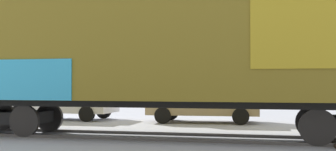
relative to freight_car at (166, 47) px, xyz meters
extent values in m
plane|color=#B2B5BC|center=(0.59, 0.00, -2.59)|extent=(260.00, 260.00, 0.00)
cube|color=#4C4742|center=(-0.01, -0.72, -2.55)|extent=(60.00, 0.62, 0.08)
cube|color=#4C4742|center=(0.00, 0.72, -2.55)|extent=(60.00, 0.62, 0.08)
cube|color=#423323|center=(4.49, -0.04, -2.55)|extent=(0.26, 2.50, 0.07)
cube|color=olive|center=(0.00, 0.00, 0.08)|extent=(14.76, 3.08, 3.16)
cube|color=#B2931E|center=(4.04, -1.52, 0.16)|extent=(3.24, 0.06, 1.74)
cube|color=#33A5CC|center=(-3.40, -1.46, -0.95)|extent=(2.41, 0.05, 1.10)
cube|color=black|center=(0.00, 0.00, -1.60)|extent=(14.46, 1.75, 0.20)
cube|color=black|center=(-4.87, 0.04, -2.08)|extent=(2.11, 1.35, 0.36)
cylinder|color=black|center=(-5.71, 0.77, -2.13)|extent=(0.92, 0.13, 0.92)
cylinder|color=black|center=(-4.03, -0.68, -2.13)|extent=(0.92, 0.13, 0.92)
cylinder|color=black|center=(-4.01, 0.76, -2.13)|extent=(0.92, 0.13, 0.92)
cylinder|color=black|center=(4.01, -0.75, -2.13)|extent=(0.92, 0.13, 0.92)
cylinder|color=black|center=(4.02, 0.69, -2.13)|extent=(0.92, 0.13, 0.92)
cube|color=silver|center=(0.59, 73.03, 2.15)|extent=(119.35, 34.96, 9.48)
cube|color=#9E9384|center=(-20.76, 62.54, 8.52)|extent=(5.96, 3.85, 3.26)
cone|color=#193D23|center=(-10.14, 64.12, 9.31)|extent=(2.41, 2.41, 4.83)
cone|color=#193D23|center=(-1.38, 66.11, 8.70)|extent=(1.81, 1.81, 3.62)
cone|color=#193D23|center=(-20.82, 62.52, 9.08)|extent=(2.19, 2.19, 4.37)
cone|color=#193D23|center=(4.27, 66.93, 8.41)|extent=(1.51, 1.51, 3.03)
cone|color=#193D23|center=(-25.01, 63.39, 8.85)|extent=(1.95, 1.95, 3.90)
cube|color=silver|center=(-5.88, 5.41, -1.88)|extent=(4.61, 1.97, 0.77)
cube|color=#2D333D|center=(-6.08, 5.42, -1.18)|extent=(2.55, 1.74, 0.63)
cylinder|color=black|center=(-4.31, 6.27, -2.27)|extent=(0.64, 0.23, 0.64)
cylinder|color=black|center=(-4.34, 4.49, -2.27)|extent=(0.64, 0.23, 0.64)
cylinder|color=black|center=(-7.42, 6.33, -2.27)|extent=(0.64, 0.23, 0.64)
cylinder|color=black|center=(-7.45, 4.55, -2.27)|extent=(0.64, 0.23, 0.64)
cube|color=#9E8966|center=(0.31, 5.29, -1.88)|extent=(4.44, 2.07, 0.78)
cube|color=#2D333D|center=(0.18, 5.29, -1.18)|extent=(2.18, 1.78, 0.61)
cylinder|color=black|center=(1.75, 6.25, -2.27)|extent=(0.65, 0.25, 0.64)
cylinder|color=black|center=(1.83, 4.47, -2.27)|extent=(0.65, 0.25, 0.64)
cylinder|color=black|center=(-1.21, 6.12, -2.27)|extent=(0.65, 0.25, 0.64)
cylinder|color=black|center=(-1.13, 4.33, -2.27)|extent=(0.65, 0.25, 0.64)
camera|label=1|loc=(2.80, -11.99, -1.08)|focal=46.53mm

